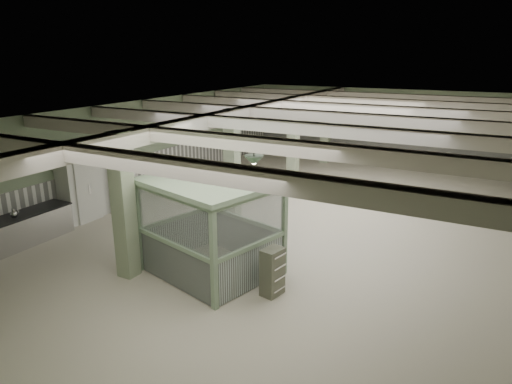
% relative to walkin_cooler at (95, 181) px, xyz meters
% --- Properties ---
extents(floor, '(20.00, 20.00, 0.00)m').
position_rel_walkin_cooler_xyz_m(floor, '(6.62, 3.11, -1.19)').
color(floor, beige).
rests_on(floor, ground).
extents(ceiling, '(14.00, 20.00, 0.02)m').
position_rel_walkin_cooler_xyz_m(ceiling, '(6.62, 3.11, 2.41)').
color(ceiling, white).
rests_on(ceiling, wall_back).
extents(wall_back, '(14.00, 0.02, 3.60)m').
position_rel_walkin_cooler_xyz_m(wall_back, '(6.62, 13.11, 0.61)').
color(wall_back, '#8FA382').
rests_on(wall_back, floor).
extents(wall_front, '(14.00, 0.02, 3.60)m').
position_rel_walkin_cooler_xyz_m(wall_front, '(6.62, -6.89, 0.61)').
color(wall_front, '#8FA382').
rests_on(wall_front, floor).
extents(wall_left, '(0.02, 20.00, 3.60)m').
position_rel_walkin_cooler_xyz_m(wall_left, '(-0.38, 3.11, 0.61)').
color(wall_left, '#8FA382').
rests_on(wall_left, floor).
extents(wainscot_left, '(0.05, 19.90, 1.50)m').
position_rel_walkin_cooler_xyz_m(wainscot_left, '(-0.35, 3.11, -0.44)').
color(wainscot_left, white).
rests_on(wainscot_left, floor).
extents(wainscot_back, '(13.90, 0.05, 1.50)m').
position_rel_walkin_cooler_xyz_m(wainscot_back, '(6.62, 13.09, -0.44)').
color(wainscot_back, white).
rests_on(wainscot_back, floor).
extents(girder, '(0.45, 19.90, 0.40)m').
position_rel_walkin_cooler_xyz_m(girder, '(4.12, 3.11, 2.19)').
color(girder, beige).
rests_on(girder, ceiling).
extents(beam_a, '(13.90, 0.35, 0.32)m').
position_rel_walkin_cooler_xyz_m(beam_a, '(6.62, -4.39, 2.23)').
color(beam_a, beige).
rests_on(beam_a, ceiling).
extents(beam_b, '(13.90, 0.35, 0.32)m').
position_rel_walkin_cooler_xyz_m(beam_b, '(6.62, -1.89, 2.23)').
color(beam_b, beige).
rests_on(beam_b, ceiling).
extents(beam_c, '(13.90, 0.35, 0.32)m').
position_rel_walkin_cooler_xyz_m(beam_c, '(6.62, 0.61, 2.23)').
color(beam_c, beige).
rests_on(beam_c, ceiling).
extents(beam_d, '(13.90, 0.35, 0.32)m').
position_rel_walkin_cooler_xyz_m(beam_d, '(6.62, 3.11, 2.23)').
color(beam_d, beige).
rests_on(beam_d, ceiling).
extents(beam_e, '(13.90, 0.35, 0.32)m').
position_rel_walkin_cooler_xyz_m(beam_e, '(6.62, 5.61, 2.23)').
color(beam_e, beige).
rests_on(beam_e, ceiling).
extents(beam_f, '(13.90, 0.35, 0.32)m').
position_rel_walkin_cooler_xyz_m(beam_f, '(6.62, 8.11, 2.23)').
color(beam_f, beige).
rests_on(beam_f, ceiling).
extents(beam_g, '(13.90, 0.35, 0.32)m').
position_rel_walkin_cooler_xyz_m(beam_g, '(6.62, 10.61, 2.23)').
color(beam_g, beige).
rests_on(beam_g, ceiling).
extents(column_a, '(0.42, 0.42, 3.60)m').
position_rel_walkin_cooler_xyz_m(column_a, '(4.12, -2.89, 0.61)').
color(column_a, '#9CAC8B').
rests_on(column_a, floor).
extents(column_b, '(0.42, 0.42, 3.60)m').
position_rel_walkin_cooler_xyz_m(column_b, '(4.12, 2.11, 0.61)').
color(column_b, '#9CAC8B').
rests_on(column_b, floor).
extents(column_c, '(0.42, 0.42, 3.60)m').
position_rel_walkin_cooler_xyz_m(column_c, '(4.12, 7.11, 0.61)').
color(column_c, '#9CAC8B').
rests_on(column_c, floor).
extents(column_d, '(0.42, 0.42, 3.60)m').
position_rel_walkin_cooler_xyz_m(column_d, '(4.12, 11.11, 0.61)').
color(column_d, '#9CAC8B').
rests_on(column_d, floor).
extents(pendant_front, '(0.44, 0.44, 0.22)m').
position_rel_walkin_cooler_xyz_m(pendant_front, '(7.12, -1.89, 1.86)').
color(pendant_front, '#304131').
rests_on(pendant_front, ceiling).
extents(pendant_mid, '(0.44, 0.44, 0.22)m').
position_rel_walkin_cooler_xyz_m(pendant_mid, '(7.12, 3.61, 1.86)').
color(pendant_mid, '#304131').
rests_on(pendant_mid, ceiling).
extents(pendant_back, '(0.44, 0.44, 0.22)m').
position_rel_walkin_cooler_xyz_m(pendant_back, '(7.12, 8.61, 1.86)').
color(pendant_back, '#304131').
rests_on(pendant_back, ceiling).
extents(pitcher_far, '(0.25, 0.27, 0.29)m').
position_rel_walkin_cooler_xyz_m(pitcher_far, '(0.21, -3.14, -0.14)').
color(pitcher_far, silver).
rests_on(pitcher_far, prep_counter).
extents(walkin_cooler, '(0.92, 2.59, 2.37)m').
position_rel_walkin_cooler_xyz_m(walkin_cooler, '(0.00, 0.00, 0.00)').
color(walkin_cooler, white).
rests_on(walkin_cooler, floor).
extents(guard_booth, '(3.57, 3.24, 2.42)m').
position_rel_walkin_cooler_xyz_m(guard_booth, '(5.84, -1.74, 0.48)').
color(guard_booth, '#87A382').
rests_on(guard_booth, floor).
extents(filing_cabinet, '(0.46, 0.58, 1.12)m').
position_rel_walkin_cooler_xyz_m(filing_cabinet, '(7.69, -2.05, -0.63)').
color(filing_cabinet, '#626554').
rests_on(filing_cabinet, floor).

